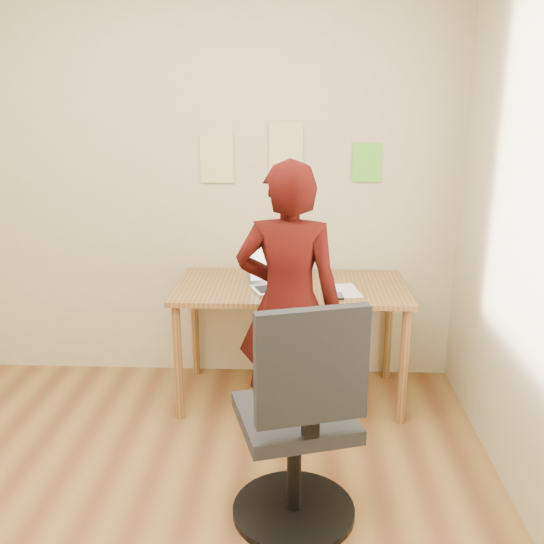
{
  "coord_description": "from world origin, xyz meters",
  "views": [
    {
      "loc": [
        0.72,
        -2.11,
        1.85
      ],
      "look_at": [
        0.59,
        0.95,
        0.95
      ],
      "focal_mm": 40.0,
      "sensor_mm": 36.0,
      "label": 1
    }
  ],
  "objects_px": {
    "laptop": "(276,279)",
    "office_chair": "(299,432)",
    "desk": "(291,299)",
    "phone": "(338,296)",
    "person": "(288,305)"
  },
  "relations": [
    {
      "from": "desk",
      "to": "phone",
      "type": "bearing_deg",
      "value": -37.26
    },
    {
      "from": "desk",
      "to": "person",
      "type": "height_order",
      "value": "person"
    },
    {
      "from": "desk",
      "to": "office_chair",
      "type": "xyz_separation_m",
      "value": [
        0.05,
        -1.2,
        -0.19
      ]
    },
    {
      "from": "office_chair",
      "to": "phone",
      "type": "bearing_deg",
      "value": 61.19
    },
    {
      "from": "desk",
      "to": "person",
      "type": "bearing_deg",
      "value": -91.31
    },
    {
      "from": "phone",
      "to": "office_chair",
      "type": "height_order",
      "value": "office_chair"
    },
    {
      "from": "laptop",
      "to": "phone",
      "type": "bearing_deg",
      "value": -47.32
    },
    {
      "from": "desk",
      "to": "laptop",
      "type": "bearing_deg",
      "value": -159.44
    },
    {
      "from": "laptop",
      "to": "office_chair",
      "type": "height_order",
      "value": "office_chair"
    },
    {
      "from": "office_chair",
      "to": "person",
      "type": "distance_m",
      "value": 0.82
    },
    {
      "from": "desk",
      "to": "laptop",
      "type": "distance_m",
      "value": 0.17
    },
    {
      "from": "phone",
      "to": "office_chair",
      "type": "distance_m",
      "value": 1.06
    },
    {
      "from": "phone",
      "to": "person",
      "type": "bearing_deg",
      "value": -144.37
    },
    {
      "from": "laptop",
      "to": "phone",
      "type": "xyz_separation_m",
      "value": [
        0.36,
        -0.17,
        -0.05
      ]
    },
    {
      "from": "office_chair",
      "to": "desk",
      "type": "bearing_deg",
      "value": 75.95
    }
  ]
}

